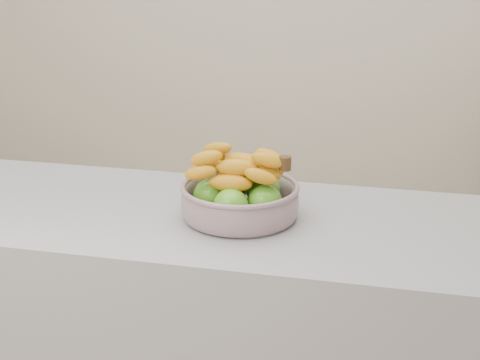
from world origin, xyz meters
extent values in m
cube|color=#919299|center=(0.00, -0.43, 0.45)|extent=(2.00, 0.60, 0.90)
cylinder|color=#9FAEBF|center=(0.30, -0.43, 0.91)|extent=(0.26, 0.26, 0.01)
torus|color=#9FAEBF|center=(0.30, -0.43, 0.98)|extent=(0.30, 0.30, 0.01)
sphere|color=#438C18|center=(0.29, -0.51, 0.96)|extent=(0.09, 0.09, 0.09)
sphere|color=#438C18|center=(0.37, -0.46, 0.96)|extent=(0.09, 0.09, 0.09)
sphere|color=#438C18|center=(0.35, -0.37, 0.96)|extent=(0.09, 0.09, 0.09)
sphere|color=#438C18|center=(0.26, -0.37, 0.96)|extent=(0.09, 0.09, 0.09)
sphere|color=#438C18|center=(0.22, -0.45, 0.96)|extent=(0.09, 0.09, 0.09)
ellipsoid|color=#FFAE15|center=(0.28, -0.48, 1.01)|extent=(0.19, 0.05, 0.04)
ellipsoid|color=#FFAE15|center=(0.29, -0.43, 1.01)|extent=(0.19, 0.06, 0.04)
ellipsoid|color=#FFAE15|center=(0.29, -0.38, 1.01)|extent=(0.20, 0.08, 0.04)
ellipsoid|color=#FFAE15|center=(0.29, -0.46, 1.04)|extent=(0.19, 0.07, 0.04)
ellipsoid|color=#FFAE15|center=(0.30, -0.40, 1.04)|extent=(0.20, 0.09, 0.04)
cylinder|color=#402A14|center=(0.41, -0.44, 1.06)|extent=(0.03, 0.03, 0.03)
camera|label=1|loc=(0.65, -1.98, 1.56)|focal=50.00mm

